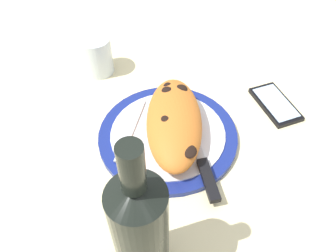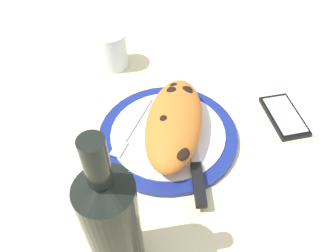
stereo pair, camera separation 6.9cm
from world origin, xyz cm
name	(u,v)px [view 1 (the left image)]	position (x,y,z in cm)	size (l,w,h in cm)	color
ground_plane	(168,142)	(0.00, 0.00, -1.50)	(150.00, 150.00, 3.00)	beige
plate	(168,135)	(0.00, 0.00, 0.76)	(28.72, 28.72, 1.60)	navy
calzone	(174,122)	(0.09, 1.24, 4.89)	(24.77, 11.25, 6.48)	orange
fork	(130,135)	(0.92, -7.73, 1.80)	(17.14, 5.46, 0.40)	silver
knife	(203,164)	(8.38, 6.61, 2.08)	(23.49, 6.68, 1.20)	silver
smartphone	(275,104)	(-9.36, 24.32, 0.56)	(14.20, 10.65, 1.16)	black
water_glass	(97,58)	(-21.91, -17.22, 4.05)	(7.51, 7.51, 9.35)	silver
wine_bottle	(140,230)	(25.96, -3.70, 11.94)	(7.69, 7.69, 29.54)	black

